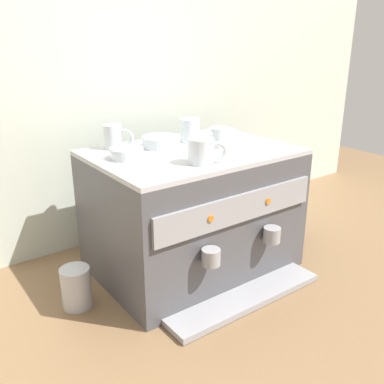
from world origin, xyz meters
The scene contains 12 objects.
ground_plane centered at (0.00, 0.00, 0.00)m, with size 4.00×4.00×0.00m, color brown.
tiled_backsplash_wall centered at (0.00, 0.41, 0.60)m, with size 2.80×0.03×1.20m, color silver.
espresso_machine centered at (0.00, 0.00, 0.22)m, with size 0.67×0.58×0.44m.
ceramic_cup_0 centered at (-0.07, -0.15, 0.48)m, with size 0.11×0.09×0.08m.
ceramic_cup_1 centered at (0.07, 0.10, 0.48)m, with size 0.11×0.08×0.08m.
ceramic_cup_2 centered at (0.09, -0.02, 0.47)m, with size 0.10×0.06×0.07m.
ceramic_cup_3 centered at (-0.20, 0.17, 0.48)m, with size 0.08×0.09×0.08m.
ceramic_bowl_0 centered at (0.18, 0.06, 0.45)m, with size 0.11×0.11×0.04m.
ceramic_bowl_1 centered at (-0.23, 0.03, 0.45)m, with size 0.10×0.10×0.03m.
ceramic_bowl_2 centered at (-0.06, 0.10, 0.45)m, with size 0.13×0.13×0.04m.
coffee_grinder centered at (0.49, 0.01, 0.19)m, with size 0.16×0.16×0.38m.
milk_pitcher centered at (-0.44, 0.01, 0.07)m, with size 0.09×0.09×0.13m, color #B7B7BC.
Camera 1 is at (-0.83, -1.13, 0.80)m, focal length 40.20 mm.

